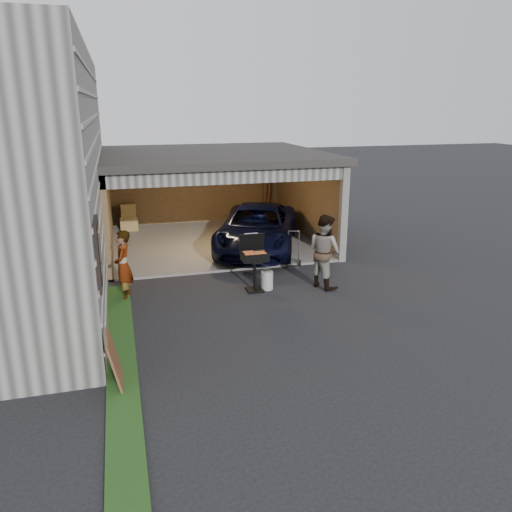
% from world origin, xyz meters
% --- Properties ---
extents(ground, '(80.00, 80.00, 0.00)m').
position_xyz_m(ground, '(0.00, 0.00, 0.00)').
color(ground, black).
rests_on(ground, ground).
extents(groundcover_strip, '(0.50, 8.00, 0.06)m').
position_xyz_m(groundcover_strip, '(-2.25, -1.00, 0.03)').
color(groundcover_strip, '#193814').
rests_on(groundcover_strip, ground).
extents(garage, '(6.80, 6.30, 2.90)m').
position_xyz_m(garage, '(0.76, 6.79, 1.87)').
color(garage, '#605E59').
rests_on(garage, ground).
extents(minivan, '(3.78, 5.20, 1.31)m').
position_xyz_m(minivan, '(1.87, 5.20, 0.66)').
color(minivan, black).
rests_on(minivan, ground).
extents(woman, '(0.48, 0.65, 1.63)m').
position_xyz_m(woman, '(-2.10, 2.20, 0.81)').
color(woman, silver).
rests_on(woman, ground).
extents(man, '(0.97, 1.07, 1.80)m').
position_xyz_m(man, '(2.60, 1.79, 0.90)').
color(man, '#4F351F').
rests_on(man, ground).
extents(bbq_grill, '(0.61, 0.53, 1.35)m').
position_xyz_m(bbq_grill, '(0.90, 1.98, 0.81)').
color(bbq_grill, black).
rests_on(bbq_grill, ground).
extents(propane_tank, '(0.38, 0.38, 0.45)m').
position_xyz_m(propane_tank, '(1.21, 1.98, 0.22)').
color(propane_tank, '#B4B4B0').
rests_on(propane_tank, ground).
extents(plywood_panel, '(0.22, 0.78, 0.86)m').
position_xyz_m(plywood_panel, '(-2.34, -1.50, 0.43)').
color(plywood_panel, brown).
rests_on(plywood_panel, ground).
extents(hand_truck, '(0.45, 0.40, 1.02)m').
position_xyz_m(hand_truck, '(2.42, 3.47, 0.20)').
color(hand_truck, slate).
rests_on(hand_truck, ground).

